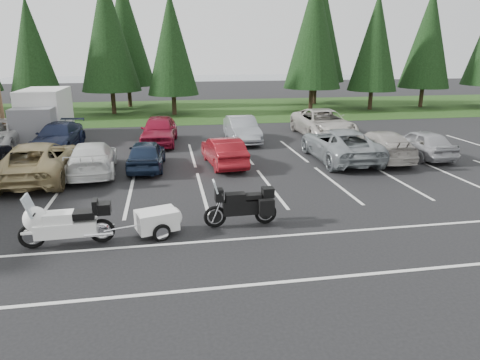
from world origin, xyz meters
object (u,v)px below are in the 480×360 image
car_near_6 (340,144)px  car_near_4 (146,154)px  car_near_5 (224,151)px  cargo_trailer (157,223)px  car_far_1 (58,136)px  car_near_3 (92,158)px  car_near_7 (380,145)px  box_truck (42,115)px  adventure_motorcycle (241,202)px  car_far_3 (242,129)px  car_far_4 (323,123)px  car_near_2 (38,161)px  car_far_2 (159,130)px  car_near_8 (421,143)px  touring_motorcycle (66,219)px

car_near_6 → car_near_4: bearing=0.7°
car_near_5 → cargo_trailer: size_ratio=2.43×
car_near_6 → car_far_1: car_near_6 is taller
car_near_3 → car_near_5: 5.81m
car_near_7 → box_truck: bearing=-22.2°
box_truck → adventure_motorcycle: size_ratio=2.24×
box_truck → car_far_3: size_ratio=1.28×
car_near_6 → car_far_4: 5.85m
car_near_4 → cargo_trailer: bearing=97.2°
car_near_6 → box_truck: bearing=-26.1°
car_near_2 → car_near_4: car_near_2 is taller
car_far_3 → cargo_trailer: bearing=-112.2°
car_near_7 → car_near_5: bearing=1.1°
car_far_2 → car_near_4: bearing=-90.7°
car_far_1 → car_far_3: car_far_3 is taller
car_near_7 → car_near_8: 2.26m
car_near_2 → car_near_4: (4.33, 0.89, -0.12)m
car_near_7 → adventure_motorcycle: 10.80m
car_near_6 → car_far_3: car_near_6 is taller
car_near_5 → cargo_trailer: bearing=62.5°
box_truck → car_near_7: size_ratio=1.15×
car_far_3 → adventure_motorcycle: adventure_motorcycle is taller
car_far_3 → car_far_1: bearing=-179.9°
car_near_2 → cargo_trailer: car_near_2 is taller
box_truck → car_near_5: bearing=-38.5°
car_near_4 → car_far_4: size_ratio=0.65×
car_far_3 → car_far_4: size_ratio=0.73×
car_near_2 → box_truck: bearing=-78.1°
car_near_4 → car_near_2: bearing=14.6°
car_near_3 → cargo_trailer: size_ratio=2.88×
adventure_motorcycle → car_near_3: bearing=127.0°
car_near_2 → car_far_1: 5.79m
box_truck → adventure_motorcycle: box_truck is taller
car_far_3 → touring_motorcycle: touring_motorcycle is taller
car_near_7 → cargo_trailer: bearing=36.6°
car_near_8 → touring_motorcycle: bearing=24.3°
car_near_4 → car_far_1: 6.86m
box_truck → car_near_2: size_ratio=0.99×
car_near_6 → car_far_2: (-8.67, 5.34, 0.01)m
adventure_motorcycle → car_far_1: bearing=122.0°
car_near_6 → car_far_1: (-14.02, 4.87, -0.08)m
car_far_1 → car_near_3: bearing=-59.4°
car_near_6 → car_near_8: (4.29, -0.09, -0.08)m
car_far_1 → adventure_motorcycle: 14.41m
car_far_3 → car_near_5: bearing=-110.6°
car_near_4 → car_far_2: 5.38m
car_far_1 → car_near_7: bearing=-12.5°
box_truck → car_far_1: (1.50, -2.95, -0.75)m
car_near_8 → car_far_1: (-18.31, 4.96, 0.00)m
car_near_2 → car_near_4: size_ratio=1.45×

